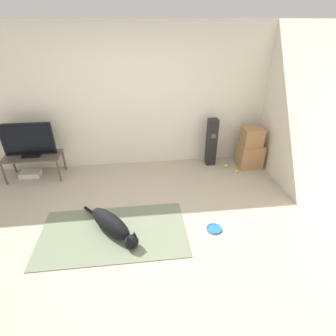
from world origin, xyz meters
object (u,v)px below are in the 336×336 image
at_px(cardboard_box_upper, 252,137).
at_px(tv, 28,140).
at_px(floor_speaker, 212,142).
at_px(game_console, 31,174).
at_px(dog, 112,225).
at_px(cardboard_box_lower, 249,155).
at_px(tennis_ball_near_speaker, 236,171).
at_px(tv_stand, 33,158).
at_px(tennis_ball_by_boxes, 226,166).
at_px(frisbee, 214,229).

relative_size(cardboard_box_upper, tv, 0.41).
xyz_separation_m(floor_speaker, tv, (-3.29, -0.12, 0.27)).
bearing_deg(floor_speaker, tv, -177.87).
bearing_deg(tv, game_console, 166.22).
xyz_separation_m(dog, game_console, (-1.61, 1.69, -0.10)).
distance_m(floor_speaker, game_console, 3.46).
bearing_deg(cardboard_box_lower, tennis_ball_near_speaker, -142.36).
bearing_deg(cardboard_box_lower, tv, 179.31).
height_order(cardboard_box_upper, floor_speaker, floor_speaker).
height_order(dog, tv_stand, tv_stand).
distance_m(dog, tennis_ball_by_boxes, 2.62).
distance_m(cardboard_box_upper, tennis_ball_by_boxes, 0.74).
xyz_separation_m(dog, tennis_ball_by_boxes, (2.08, 1.59, -0.11)).
xyz_separation_m(dog, frisbee, (1.39, -0.10, -0.13)).
relative_size(frisbee, cardboard_box_lower, 0.48).
relative_size(tv, tennis_ball_near_speaker, 13.11).
distance_m(cardboard_box_lower, cardboard_box_upper, 0.39).
height_order(tv, game_console, tv).
bearing_deg(tv, tv_stand, -90.00).
bearing_deg(cardboard_box_upper, tv, 179.31).
distance_m(tv_stand, tennis_ball_near_speaker, 3.73).
bearing_deg(cardboard_box_lower, game_console, 178.87).
height_order(cardboard_box_lower, cardboard_box_upper, cardboard_box_upper).
relative_size(dog, tv_stand, 0.94).
distance_m(dog, game_console, 2.34).
bearing_deg(tv_stand, tv, 90.00).
height_order(dog, frisbee, dog).
xyz_separation_m(cardboard_box_upper, game_console, (-4.15, 0.08, -0.57)).
distance_m(cardboard_box_upper, game_console, 4.19).
distance_m(cardboard_box_lower, game_console, 4.17).
relative_size(floor_speaker, tennis_ball_by_boxes, 14.10).
distance_m(tennis_ball_by_boxes, tennis_ball_near_speaker, 0.27).
bearing_deg(floor_speaker, frisbee, -102.85).
relative_size(tv, game_console, 2.45).
bearing_deg(tennis_ball_by_boxes, frisbee, -112.46).
bearing_deg(frisbee, dog, 175.96).
bearing_deg(cardboard_box_lower, cardboard_box_upper, 176.63).
height_order(tennis_ball_by_boxes, tennis_ball_near_speaker, same).
height_order(tennis_ball_near_speaker, game_console, game_console).
bearing_deg(floor_speaker, cardboard_box_lower, -13.13).
bearing_deg(dog, frisbee, -4.04).
xyz_separation_m(cardboard_box_upper, tennis_ball_by_boxes, (-0.46, -0.02, -0.59)).
distance_m(tennis_ball_by_boxes, game_console, 3.70).
height_order(cardboard_box_upper, tv, tv).
height_order(cardboard_box_lower, tv_stand, cardboard_box_lower).
bearing_deg(tv, floor_speaker, 2.13).
height_order(tv_stand, tv, tv).
height_order(tennis_ball_by_boxes, game_console, game_console).
relative_size(cardboard_box_lower, tv, 0.52).
xyz_separation_m(cardboard_box_lower, tv, (-4.03, 0.05, 0.51)).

